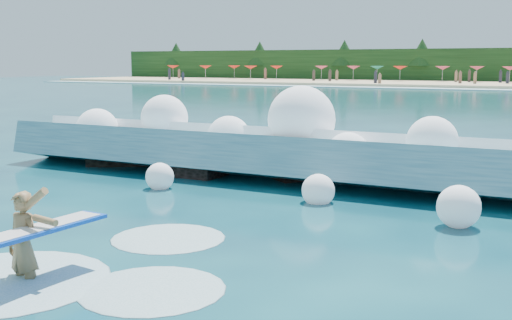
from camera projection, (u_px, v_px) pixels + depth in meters
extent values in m
plane|color=#082F41|center=(129.00, 235.00, 11.43)|extent=(200.00, 200.00, 0.00)
cube|color=teal|center=(326.00, 164.00, 16.31)|extent=(19.33, 2.94, 1.61)
cube|color=white|center=(338.00, 142.00, 16.93)|extent=(19.33, 1.36, 0.75)
cube|color=black|center=(127.00, 149.00, 19.63)|extent=(2.78, 2.59, 1.21)
cube|color=black|center=(195.00, 163.00, 17.55)|extent=(1.68, 1.31, 0.93)
cube|color=black|center=(303.00, 159.00, 17.30)|extent=(2.29, 2.38, 1.30)
imported|color=olive|center=(23.00, 246.00, 8.95)|extent=(0.61, 0.44, 1.55)
cube|color=blue|center=(39.00, 229.00, 8.82)|extent=(0.59, 2.14, 0.05)
cube|color=silver|center=(39.00, 228.00, 8.82)|extent=(0.50, 1.96, 0.05)
sphere|color=white|center=(97.00, 130.00, 19.51)|extent=(1.30, 1.30, 1.30)
sphere|color=white|center=(164.00, 118.00, 19.34)|extent=(1.42, 1.42, 1.42)
sphere|color=white|center=(229.00, 138.00, 17.89)|extent=(1.22, 1.22, 1.22)
sphere|color=white|center=(301.00, 120.00, 17.39)|extent=(1.85, 1.85, 1.85)
sphere|color=white|center=(348.00, 154.00, 15.62)|extent=(1.08, 1.08, 1.08)
sphere|color=white|center=(432.00, 142.00, 15.01)|extent=(1.21, 1.21, 1.21)
sphere|color=white|center=(160.00, 177.00, 15.62)|extent=(0.69, 0.69, 0.69)
sphere|color=white|center=(318.00, 191.00, 14.07)|extent=(0.73, 0.73, 0.73)
sphere|color=white|center=(459.00, 207.00, 11.93)|extent=(0.82, 0.82, 0.82)
ellipsoid|color=silver|center=(6.00, 281.00, 9.03)|extent=(2.92, 2.92, 0.15)
ellipsoid|color=silver|center=(152.00, 290.00, 8.69)|extent=(2.02, 2.02, 0.10)
ellipsoid|color=silver|center=(168.00, 238.00, 11.23)|extent=(2.02, 2.02, 0.10)
cone|color=red|center=(173.00, 67.00, 106.98)|extent=(2.00, 2.00, 0.50)
cone|color=red|center=(205.00, 67.00, 102.59)|extent=(2.00, 2.00, 0.50)
cone|color=red|center=(234.00, 67.00, 104.37)|extent=(2.00, 2.00, 0.50)
cone|color=red|center=(251.00, 67.00, 97.78)|extent=(2.00, 2.00, 0.50)
cone|color=red|center=(277.00, 67.00, 98.05)|extent=(2.00, 2.00, 0.50)
cone|color=#C83A56|center=(321.00, 67.00, 96.16)|extent=(2.00, 2.00, 0.50)
cone|color=#C83A56|center=(353.00, 68.00, 94.12)|extent=(2.00, 2.00, 0.50)
cone|color=#127461|center=(377.00, 68.00, 92.93)|extent=(2.00, 2.00, 0.50)
cone|color=red|center=(400.00, 68.00, 90.65)|extent=(2.00, 2.00, 0.50)
cone|color=#C83A56|center=(443.00, 68.00, 88.07)|extent=(2.00, 2.00, 0.50)
cone|color=#C83A56|center=(477.00, 68.00, 86.31)|extent=(2.00, 2.00, 0.50)
cone|color=#C83A56|center=(510.00, 68.00, 82.33)|extent=(2.00, 2.00, 0.50)
cube|color=#3F332D|center=(408.00, 76.00, 86.43)|extent=(0.35, 0.22, 1.54)
cube|color=#8C664C|center=(314.00, 75.00, 93.82)|extent=(0.35, 0.22, 1.51)
cube|color=brown|center=(169.00, 75.00, 97.31)|extent=(0.35, 0.22, 1.45)
cube|color=#3F332D|center=(187.00, 74.00, 105.46)|extent=(0.35, 0.22, 1.39)
cube|color=brown|center=(508.00, 77.00, 80.09)|extent=(0.35, 0.22, 1.58)
cube|color=#3F332D|center=(240.00, 74.00, 102.55)|extent=(0.35, 0.22, 1.55)
cube|color=#8C664C|center=(368.00, 76.00, 85.62)|extent=(0.35, 0.22, 1.61)
cube|color=#3F332D|center=(234.00, 75.00, 92.05)|extent=(0.35, 0.22, 1.58)
cube|color=brown|center=(356.00, 76.00, 87.86)|extent=(0.35, 0.22, 1.46)
cube|color=#3F332D|center=(138.00, 77.00, 96.91)|extent=(0.35, 0.22, 1.55)
cube|color=#262633|center=(233.00, 75.00, 91.90)|extent=(0.35, 0.22, 1.56)
cube|color=brown|center=(219.00, 77.00, 91.26)|extent=(0.35, 0.22, 1.61)
cube|color=#3F332D|center=(376.00, 77.00, 81.84)|extent=(0.35, 0.22, 1.60)
cube|color=#8C664C|center=(399.00, 77.00, 85.64)|extent=(0.35, 0.22, 1.43)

